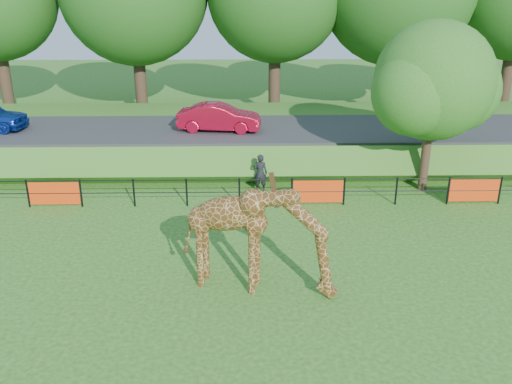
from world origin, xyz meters
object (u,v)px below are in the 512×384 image
visitor (260,173)px  giraffe (259,239)px  car_red (219,117)px  tree_east (436,85)px

visitor → giraffe: bearing=99.3°
car_red → tree_east: tree_east is taller
giraffe → tree_east: (6.99, 7.70, 2.72)m
visitor → car_red: bearing=-55.3°
visitor → tree_east: (6.76, 0.12, 3.50)m
giraffe → visitor: giraffe is taller
car_red → visitor: 4.67m
visitor → tree_east: bearing=-167.9°
car_red → tree_east: size_ratio=0.56×
giraffe → visitor: 7.62m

